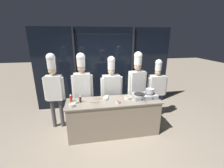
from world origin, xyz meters
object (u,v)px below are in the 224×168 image
at_px(prep_bowl_rice, 105,99).
at_px(chef_pastry, 137,82).
at_px(stock_pot, 150,91).
at_px(chef_line, 111,86).
at_px(chef_apprentice, 157,86).
at_px(frying_pan, 140,93).
at_px(prep_bowl_bell_pepper, 118,102).
at_px(portable_stove, 144,96).
at_px(serving_spoon_slotted, 96,103).
at_px(prep_bowl_mushrooms, 128,98).
at_px(prep_bowl_shrimp, 72,105).
at_px(serving_spoon_solid, 100,99).
at_px(squeeze_bottle_soy, 80,99).
at_px(chef_sous, 82,85).
at_px(chef_head, 54,86).
at_px(prep_bowl_scallions, 76,102).
at_px(prep_bowl_garlic, 107,97).
at_px(squeeze_bottle_chili, 71,98).

bearing_deg(prep_bowl_rice, chef_pastry, 24.36).
bearing_deg(prep_bowl_rice, stock_pot, -3.01).
relative_size(chef_line, chef_apprentice, 1.07).
bearing_deg(frying_pan, prep_bowl_bell_pepper, -162.96).
xyz_separation_m(portable_stove, serving_spoon_slotted, (-1.25, -0.09, -0.05)).
height_order(prep_bowl_mushrooms, prep_bowl_shrimp, prep_bowl_shrimp).
relative_size(prep_bowl_bell_pepper, chef_line, 0.05).
xyz_separation_m(prep_bowl_mushrooms, serving_spoon_solid, (-0.69, 0.12, -0.03)).
height_order(squeeze_bottle_soy, chef_sous, chef_sous).
height_order(prep_bowl_shrimp, chef_pastry, chef_pastry).
height_order(serving_spoon_slotted, chef_line, chef_line).
bearing_deg(serving_spoon_solid, prep_bowl_shrimp, -155.41).
bearing_deg(chef_sous, serving_spoon_solid, 140.17).
height_order(portable_stove, prep_bowl_bell_pepper, portable_stove).
xyz_separation_m(chef_sous, chef_apprentice, (2.17, 0.07, -0.19)).
height_order(prep_bowl_rice, chef_head, chef_head).
bearing_deg(prep_bowl_rice, prep_bowl_shrimp, -163.49).
xyz_separation_m(squeeze_bottle_soy, prep_bowl_scallions, (-0.10, -0.03, -0.06)).
distance_m(prep_bowl_bell_pepper, serving_spoon_slotted, 0.53).
bearing_deg(serving_spoon_solid, stock_pot, -5.92).
distance_m(prep_bowl_garlic, chef_sous, 0.73).
xyz_separation_m(prep_bowl_mushrooms, serving_spoon_slotted, (-0.81, -0.10, -0.03)).
bearing_deg(stock_pot, chef_pastry, 110.58).
xyz_separation_m(chef_head, chef_line, (1.52, 0.08, -0.14)).
xyz_separation_m(squeeze_bottle_chili, serving_spoon_solid, (0.71, 0.03, -0.09)).
relative_size(squeeze_bottle_chili, prep_bowl_rice, 1.61).
distance_m(prep_bowl_shrimp, serving_spoon_slotted, 0.55).
xyz_separation_m(frying_pan, prep_bowl_scallions, (-1.58, -0.01, -0.11)).
distance_m(portable_stove, prep_bowl_mushrooms, 0.44).
height_order(portable_stove, squeeze_bottle_soy, squeeze_bottle_soy).
relative_size(stock_pot, prep_bowl_mushrooms, 1.38).
bearing_deg(chef_line, serving_spoon_solid, 46.30).
distance_m(chef_head, chef_apprentice, 2.89).
relative_size(prep_bowl_bell_pepper, chef_head, 0.05).
xyz_separation_m(squeeze_bottle_chili, prep_bowl_scallions, (0.12, -0.12, -0.07)).
distance_m(prep_bowl_mushrooms, chef_apprentice, 1.19).
height_order(prep_bowl_bell_pepper, chef_head, chef_head).
distance_m(serving_spoon_solid, chef_line, 0.61).
distance_m(serving_spoon_solid, chef_sous, 0.64).
relative_size(squeeze_bottle_chili, chef_line, 0.10).
xyz_separation_m(stock_pot, prep_bowl_bell_pepper, (-0.87, -0.19, -0.15)).
bearing_deg(portable_stove, chef_apprentice, 43.43).
bearing_deg(stock_pot, portable_stove, -179.92).
xyz_separation_m(frying_pan, chef_line, (-0.62, 0.59, 0.02)).
height_order(portable_stove, chef_sous, chef_sous).
xyz_separation_m(prep_bowl_bell_pepper, prep_bowl_scallions, (-0.98, 0.17, -0.01)).
bearing_deg(prep_bowl_garlic, portable_stove, -10.96).
relative_size(stock_pot, prep_bowl_garlic, 2.27).
bearing_deg(chef_apprentice, chef_sous, 1.41).
bearing_deg(chef_pastry, squeeze_bottle_soy, 5.78).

